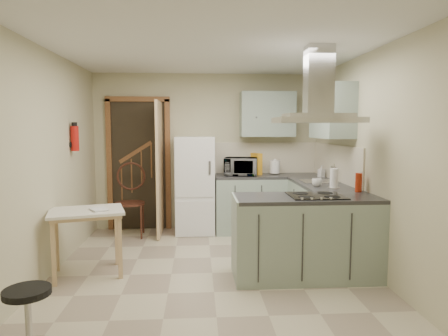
{
  "coord_description": "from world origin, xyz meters",
  "views": [
    {
      "loc": [
        -0.15,
        -4.38,
        1.64
      ],
      "look_at": [
        0.16,
        0.45,
        1.15
      ],
      "focal_mm": 32.0,
      "sensor_mm": 36.0,
      "label": 1
    }
  ],
  "objects": [
    {
      "name": "floor",
      "position": [
        0.0,
        0.0,
        0.0
      ],
      "size": [
        4.2,
        4.2,
        0.0
      ],
      "primitive_type": "plane",
      "color": "#BBB091",
      "rests_on": "ground"
    },
    {
      "name": "ceiling",
      "position": [
        0.0,
        0.0,
        2.5
      ],
      "size": [
        4.2,
        4.2,
        0.0
      ],
      "primitive_type": "plane",
      "rotation": [
        3.14,
        0.0,
        0.0
      ],
      "color": "silver",
      "rests_on": "back_wall"
    },
    {
      "name": "back_wall",
      "position": [
        0.0,
        2.1,
        1.25
      ],
      "size": [
        3.6,
        0.0,
        3.6
      ],
      "primitive_type": "plane",
      "rotation": [
        1.57,
        0.0,
        0.0
      ],
      "color": "#BDB792",
      "rests_on": "floor"
    },
    {
      "name": "left_wall",
      "position": [
        -1.8,
        0.0,
        1.25
      ],
      "size": [
        0.0,
        4.2,
        4.2
      ],
      "primitive_type": "plane",
      "rotation": [
        1.57,
        0.0,
        1.57
      ],
      "color": "#BDB792",
      "rests_on": "floor"
    },
    {
      "name": "right_wall",
      "position": [
        1.8,
        0.0,
        1.25
      ],
      "size": [
        0.0,
        4.2,
        4.2
      ],
      "primitive_type": "plane",
      "rotation": [
        1.57,
        0.0,
        -1.57
      ],
      "color": "#BDB792",
      "rests_on": "floor"
    },
    {
      "name": "doorway",
      "position": [
        -1.1,
        2.07,
        1.05
      ],
      "size": [
        1.1,
        0.12,
        2.1
      ],
      "primitive_type": "cube",
      "color": "brown",
      "rests_on": "floor"
    },
    {
      "name": "fridge",
      "position": [
        -0.2,
        1.8,
        0.75
      ],
      "size": [
        0.6,
        0.6,
        1.5
      ],
      "primitive_type": "cube",
      "color": "white",
      "rests_on": "floor"
    },
    {
      "name": "counter_back",
      "position": [
        0.66,
        1.8,
        0.45
      ],
      "size": [
        1.08,
        0.6,
        0.9
      ],
      "primitive_type": "cube",
      "color": "#9EB2A0",
      "rests_on": "floor"
    },
    {
      "name": "counter_right",
      "position": [
        1.5,
        1.12,
        0.45
      ],
      "size": [
        0.6,
        1.95,
        0.9
      ],
      "primitive_type": "cube",
      "color": "#9EB2A0",
      "rests_on": "floor"
    },
    {
      "name": "splashback",
      "position": [
        0.96,
        2.09,
        1.15
      ],
      "size": [
        1.68,
        0.02,
        0.5
      ],
      "primitive_type": "cube",
      "color": "beige",
      "rests_on": "counter_back"
    },
    {
      "name": "wall_cabinet_back",
      "position": [
        0.95,
        1.93,
        1.85
      ],
      "size": [
        0.85,
        0.35,
        0.7
      ],
      "primitive_type": "cube",
      "color": "#9EB2A0",
      "rests_on": "back_wall"
    },
    {
      "name": "wall_cabinet_right",
      "position": [
        1.62,
        0.85,
        1.85
      ],
      "size": [
        0.35,
        0.9,
        0.7
      ],
      "primitive_type": "cube",
      "color": "#9EB2A0",
      "rests_on": "right_wall"
    },
    {
      "name": "peninsula",
      "position": [
        1.02,
        -0.18,
        0.45
      ],
      "size": [
        1.55,
        0.65,
        0.9
      ],
      "primitive_type": "cube",
      "color": "#9EB2A0",
      "rests_on": "floor"
    },
    {
      "name": "hob",
      "position": [
        1.12,
        -0.18,
        0.91
      ],
      "size": [
        0.58,
        0.5,
        0.01
      ],
      "primitive_type": "cube",
      "color": "black",
      "rests_on": "peninsula"
    },
    {
      "name": "extractor_hood",
      "position": [
        1.12,
        -0.18,
        1.72
      ],
      "size": [
        0.9,
        0.55,
        0.1
      ],
      "primitive_type": "cube",
      "color": "silver",
      "rests_on": "ceiling"
    },
    {
      "name": "sink",
      "position": [
        1.5,
        0.95,
        0.91
      ],
      "size": [
        0.45,
        0.4,
        0.01
      ],
      "primitive_type": "cube",
      "color": "silver",
      "rests_on": "counter_right"
    },
    {
      "name": "fire_extinguisher",
      "position": [
        -1.74,
        0.9,
        1.5
      ],
      "size": [
        0.1,
        0.1,
        0.32
      ],
      "primitive_type": "cylinder",
      "color": "#B2140F",
      "rests_on": "left_wall"
    },
    {
      "name": "drop_leaf_table",
      "position": [
        -1.39,
        0.04,
        0.37
      ],
      "size": [
        0.91,
        0.78,
        0.74
      ],
      "primitive_type": "cube",
      "rotation": [
        0.0,
        0.0,
        0.27
      ],
      "color": "#D9A785",
      "rests_on": "floor"
    },
    {
      "name": "bentwood_chair",
      "position": [
        -1.18,
        1.62,
        0.5
      ],
      "size": [
        0.47,
        0.47,
        1.01
      ],
      "primitive_type": "cube",
      "rotation": [
        0.0,
        0.0,
        0.05
      ],
      "color": "#4A2218",
      "rests_on": "floor"
    },
    {
      "name": "stool",
      "position": [
        -1.42,
        -1.45,
        0.23
      ],
      "size": [
        0.4,
        0.4,
        0.46
      ],
      "primitive_type": "cylinder",
      "rotation": [
        0.0,
        0.0,
        -0.18
      ],
      "color": "black",
      "rests_on": "floor"
    },
    {
      "name": "microwave",
      "position": [
        0.51,
        1.76,
        1.04
      ],
      "size": [
        0.56,
        0.43,
        0.28
      ],
      "primitive_type": "imported",
      "rotation": [
        0.0,
        0.0,
        -0.19
      ],
      "color": "black",
      "rests_on": "counter_back"
    },
    {
      "name": "kettle",
      "position": [
        1.07,
        1.87,
        1.02
      ],
      "size": [
        0.17,
        0.17,
        0.24
      ],
      "primitive_type": "cylinder",
      "rotation": [
        0.0,
        0.0,
        0.02
      ],
      "color": "white",
      "rests_on": "counter_back"
    },
    {
      "name": "cereal_box",
      "position": [
        0.78,
        1.89,
        1.07
      ],
      "size": [
        0.17,
        0.24,
        0.34
      ],
      "primitive_type": "cube",
      "rotation": [
        0.0,
        0.0,
        0.38
      ],
      "color": "orange",
      "rests_on": "counter_back"
    },
    {
      "name": "soap_bottle",
      "position": [
        1.7,
        1.45,
        0.99
      ],
      "size": [
        0.11,
        0.11,
        0.18
      ],
      "primitive_type": "imported",
      "rotation": [
        0.0,
        0.0,
        0.42
      ],
      "color": "silver",
      "rests_on": "counter_right"
    },
    {
      "name": "paper_towel",
      "position": [
        1.51,
        0.37,
        1.03
      ],
      "size": [
        0.13,
        0.13,
        0.25
      ],
      "primitive_type": "cylinder",
      "rotation": [
        0.0,
        0.0,
        0.36
      ],
      "color": "white",
      "rests_on": "counter_right"
    },
    {
      "name": "cup",
      "position": [
        1.35,
        0.52,
        0.95
      ],
      "size": [
        0.16,
        0.16,
        0.1
      ],
      "primitive_type": "imported",
      "rotation": [
        0.0,
        0.0,
        -0.33
      ],
      "color": "white",
      "rests_on": "counter_right"
    },
    {
      "name": "red_bottle",
      "position": [
        1.7,
        0.07,
        1.01
      ],
      "size": [
        0.08,
        0.08,
        0.22
      ],
      "primitive_type": "cylinder",
      "rotation": [
        0.0,
        0.0,
        0.07
      ],
      "color": "#A7270E",
      "rests_on": "peninsula"
    },
    {
      "name": "book",
      "position": [
        -1.31,
        -0.03,
        0.79
      ],
      "size": [
        0.25,
        0.27,
        0.1
      ],
      "primitive_type": "imported",
      "rotation": [
        0.0,
        0.0,
        0.56
      ],
      "color": "#A34236",
      "rests_on": "drop_leaf_table"
    }
  ]
}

